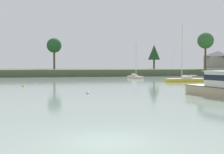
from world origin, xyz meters
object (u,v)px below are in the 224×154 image
Objects in this scene: mooring_buoy_yellow at (23,86)px; mooring_buoy_white at (88,93)px; sailboat_yellow at (185,81)px; mooring_buoy_green at (162,78)px; sailboat_cream at (135,78)px.

mooring_buoy_white is at bearing -59.25° from mooring_buoy_yellow.
mooring_buoy_white is (-21.83, -20.33, -0.16)m from sailboat_yellow.
mooring_buoy_yellow is at bearing -141.77° from mooring_buoy_green.
mooring_buoy_yellow is (-29.94, -6.70, -0.17)m from sailboat_yellow.
mooring_buoy_green is at bearing 57.92° from mooring_buoy_white.
sailboat_cream is 17.96× the size of mooring_buoy_green.
mooring_buoy_yellow is 41.92m from mooring_buoy_green.
sailboat_cream is 17.86m from sailboat_yellow.
mooring_buoy_white is at bearing -114.14° from sailboat_cream.
sailboat_yellow reaches higher than mooring_buoy_white.
sailboat_yellow is 19.48m from mooring_buoy_green.
sailboat_cream is 21.10× the size of mooring_buoy_yellow.
mooring_buoy_green is 46.72m from mooring_buoy_white.
mooring_buoy_white is (8.11, -13.64, 0.01)m from mooring_buoy_yellow.
sailboat_yellow is 27.38× the size of mooring_buoy_yellow.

